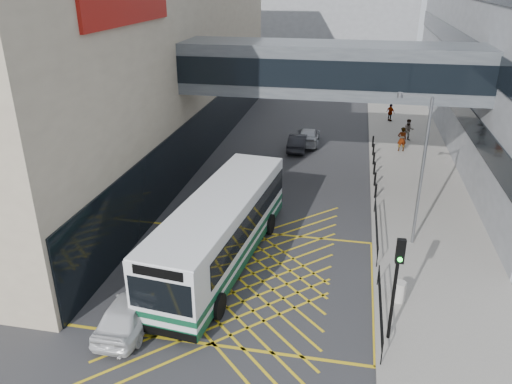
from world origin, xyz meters
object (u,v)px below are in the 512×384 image
Objects in this scene: bus at (222,228)px; pedestrian_a at (402,139)px; traffic_light at (397,275)px; litter_bin at (399,292)px; car_silver at (308,135)px; car_dark at (298,142)px; pedestrian_c at (390,113)px; pedestrian_b at (408,130)px; car_white at (131,310)px; street_lamp at (420,163)px.

bus is 20.44m from pedestrian_a.
traffic_light is 4.87× the size of litter_bin.
traffic_light reaches higher than car_silver.
car_dark is 4.56× the size of litter_bin.
pedestrian_a is 1.18× the size of pedestrian_c.
pedestrian_b reaches higher than litter_bin.
car_silver is at bearing -110.56° from car_dark.
car_dark is 9.36m from pedestrian_b.
pedestrian_a reaches higher than car_white.
litter_bin is (5.91, -20.89, -0.08)m from car_silver.
car_silver is (2.20, 19.03, -1.15)m from bus.
traffic_light is 31.28m from pedestrian_c.
pedestrian_c is at bearing 77.54° from bus.
pedestrian_b is (12.46, 26.32, 0.31)m from car_white.
traffic_light is at bearing 105.25° from car_dark.
pedestrian_b is (1.26, 17.52, -3.41)m from street_lamp.
street_lamp is (11.21, 8.79, 3.71)m from car_white.
car_dark is at bearing -164.06° from pedestrian_b.
car_white reaches higher than litter_bin.
pedestrian_a reaches higher than pedestrian_c.
street_lamp reaches higher than pedestrian_b.
pedestrian_c is (7.47, 9.39, 0.33)m from car_dark.
pedestrian_c reaches higher than litter_bin.
litter_bin is 22.94m from pedestrian_b.
litter_bin is 0.56× the size of pedestrian_c.
bus is 7.06× the size of pedestrian_b.
pedestrian_b is (2.61, 25.42, -1.95)m from traffic_light.
car_silver is 2.74× the size of pedestrian_c.
pedestrian_a is 2.97m from pedestrian_b.
pedestrian_b reaches higher than car_silver.
litter_bin is (10.37, 3.48, -0.12)m from car_white.
car_silver is (0.62, 1.68, 0.05)m from car_dark.
car_white is at bearing 115.16° from pedestrian_c.
car_dark is at bearing 140.13° from street_lamp.
traffic_light is 25.62m from pedestrian_b.
bus is 23.34m from pedestrian_b.
pedestrian_a is (9.47, 18.10, -0.72)m from bus.
car_dark is 12.00m from pedestrian_c.
car_dark is 20.29m from litter_bin.
bus is at bearing -136.66° from street_lamp.
pedestrian_c is (1.46, 31.18, -2.02)m from traffic_light.
car_dark is 2.15× the size of pedestrian_a.
pedestrian_b is at bearing 108.10° from street_lamp.
pedestrian_a is at bearing 86.08° from litter_bin.
car_silver is 17.38m from street_lamp.
car_dark is 0.94× the size of traffic_light.
car_white is (-2.27, -5.33, -1.10)m from bus.
pedestrian_c is at bearing -108.98° from car_white.
pedestrian_b is at bearing 70.30° from bus.
pedestrian_a reaches higher than car_silver.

